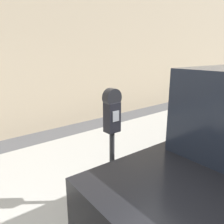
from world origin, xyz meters
TOP-DOWN VIEW (x-y plane):
  - sidewalk at (0.00, 2.20)m, footprint 24.00×2.80m
  - parking_meter at (0.46, 1.30)m, footprint 0.20×0.13m

SIDE VIEW (x-z plane):
  - sidewalk at x=0.00m, z-range 0.00..0.11m
  - parking_meter at x=0.46m, z-range 0.42..1.84m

